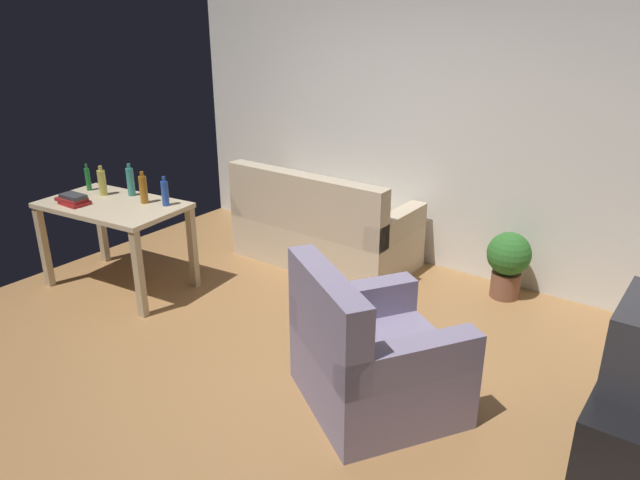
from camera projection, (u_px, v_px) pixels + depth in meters
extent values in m
cube|color=#9E7042|center=(266.00, 359.00, 4.15)|extent=(5.20, 4.40, 0.02)
cube|color=silver|center=(424.00, 118.00, 5.29)|extent=(5.20, 0.10, 2.70)
cube|color=beige|center=(326.00, 240.00, 5.67)|extent=(1.66, 0.84, 0.40)
cube|color=#C0AD91|center=(304.00, 203.00, 5.25)|extent=(1.66, 0.16, 0.52)
cube|color=#C8B597|center=(396.00, 226.00, 5.15)|extent=(0.16, 0.84, 0.22)
cube|color=#C8B597|center=(266.00, 195.00, 5.97)|extent=(0.16, 0.84, 0.22)
cube|color=black|center=(640.00, 420.00, 3.16)|extent=(0.44, 1.10, 0.48)
cube|color=#C6B28E|center=(113.00, 205.00, 4.94)|extent=(1.27, 0.83, 0.04)
cube|color=tan|center=(44.00, 247.00, 5.08)|extent=(0.07, 0.07, 0.72)
cube|color=tan|center=(139.00, 274.00, 4.57)|extent=(0.07, 0.07, 0.72)
cube|color=tan|center=(101.00, 225.00, 5.59)|extent=(0.07, 0.07, 0.72)
cube|color=tan|center=(193.00, 248.00, 5.07)|extent=(0.07, 0.07, 0.72)
cylinder|color=brown|center=(505.00, 284.00, 4.98)|extent=(0.24, 0.24, 0.22)
sphere|color=#2D6B28|center=(509.00, 254.00, 4.87)|extent=(0.36, 0.36, 0.36)
cube|color=gray|center=(378.00, 373.00, 3.63)|extent=(1.21, 1.19, 0.40)
cube|color=slate|center=(327.00, 316.00, 3.35)|extent=(0.84, 0.62, 0.52)
cube|color=gray|center=(411.00, 361.00, 3.20)|extent=(0.59, 0.79, 0.22)
cube|color=gray|center=(355.00, 301.00, 3.84)|extent=(0.59, 0.79, 0.22)
cylinder|color=#1E722D|center=(88.00, 179.00, 5.23)|extent=(0.04, 0.04, 0.20)
cylinder|color=#1E722D|center=(86.00, 166.00, 5.19)|extent=(0.02, 0.02, 0.04)
cylinder|color=#BCB24C|center=(102.00, 183.00, 5.10)|extent=(0.07, 0.07, 0.22)
cylinder|color=#BCB24C|center=(100.00, 168.00, 5.05)|extent=(0.03, 0.03, 0.04)
cylinder|color=teal|center=(131.00, 182.00, 5.08)|extent=(0.06, 0.06, 0.24)
cylinder|color=teal|center=(129.00, 166.00, 5.03)|extent=(0.03, 0.03, 0.04)
cylinder|color=#9E6019|center=(143.00, 190.00, 4.89)|extent=(0.06, 0.06, 0.23)
cylinder|color=#9E6019|center=(142.00, 174.00, 4.84)|extent=(0.03, 0.03, 0.04)
cylinder|color=#2347A3|center=(165.00, 193.00, 4.83)|extent=(0.06, 0.06, 0.21)
cylinder|color=#2347A3|center=(164.00, 179.00, 4.79)|extent=(0.03, 0.03, 0.04)
cube|color=maroon|center=(75.00, 203.00, 4.89)|extent=(0.23, 0.17, 0.03)
cube|color=maroon|center=(72.00, 199.00, 4.89)|extent=(0.26, 0.17, 0.03)
cube|color=#333338|center=(73.00, 196.00, 4.87)|extent=(0.23, 0.13, 0.03)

